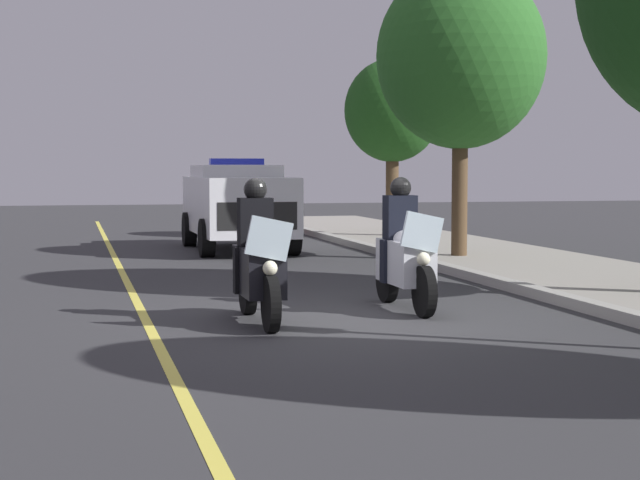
{
  "coord_description": "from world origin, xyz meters",
  "views": [
    {
      "loc": [
        11.88,
        -3.15,
        1.84
      ],
      "look_at": [
        -1.0,
        0.0,
        0.9
      ],
      "focal_mm": 57.24,
      "sensor_mm": 36.0,
      "label": 1
    }
  ],
  "objects_px": {
    "police_suv": "(237,203)",
    "tree_far_back": "(461,57)",
    "police_motorcycle_lead_right": "(405,256)",
    "tree_behind_suv": "(393,112)",
    "police_motorcycle_lead_left": "(258,264)",
    "cyclist_background": "(279,205)"
  },
  "relations": [
    {
      "from": "police_suv",
      "to": "tree_far_back",
      "type": "height_order",
      "value": "tree_far_back"
    },
    {
      "from": "police_motorcycle_lead_right",
      "to": "tree_behind_suv",
      "type": "height_order",
      "value": "tree_behind_suv"
    },
    {
      "from": "police_suv",
      "to": "tree_far_back",
      "type": "xyz_separation_m",
      "value": [
        3.46,
        3.9,
        2.95
      ]
    },
    {
      "from": "police_motorcycle_lead_right",
      "to": "police_suv",
      "type": "height_order",
      "value": "police_suv"
    },
    {
      "from": "police_motorcycle_lead_left",
      "to": "police_suv",
      "type": "height_order",
      "value": "police_suv"
    },
    {
      "from": "police_motorcycle_lead_right",
      "to": "cyclist_background",
      "type": "relative_size",
      "value": 1.22
    },
    {
      "from": "police_suv",
      "to": "cyclist_background",
      "type": "relative_size",
      "value": 2.79
    },
    {
      "from": "police_motorcycle_lead_left",
      "to": "police_motorcycle_lead_right",
      "type": "distance_m",
      "value": 2.17
    },
    {
      "from": "police_motorcycle_lead_left",
      "to": "tree_behind_suv",
      "type": "relative_size",
      "value": 0.47
    },
    {
      "from": "police_suv",
      "to": "tree_behind_suv",
      "type": "xyz_separation_m",
      "value": [
        -2.73,
        4.49,
        2.22
      ]
    },
    {
      "from": "police_motorcycle_lead_left",
      "to": "cyclist_background",
      "type": "bearing_deg",
      "value": 167.61
    },
    {
      "from": "cyclist_background",
      "to": "tree_behind_suv",
      "type": "xyz_separation_m",
      "value": [
        1.79,
        2.62,
        2.45
      ]
    },
    {
      "from": "tree_behind_suv",
      "to": "police_motorcycle_lead_right",
      "type": "bearing_deg",
      "value": -17.08
    },
    {
      "from": "cyclist_background",
      "to": "tree_far_back",
      "type": "height_order",
      "value": "tree_far_back"
    },
    {
      "from": "police_suv",
      "to": "tree_behind_suv",
      "type": "relative_size",
      "value": 1.08
    },
    {
      "from": "cyclist_background",
      "to": "tree_behind_suv",
      "type": "distance_m",
      "value": 4.01
    },
    {
      "from": "tree_behind_suv",
      "to": "cyclist_background",
      "type": "bearing_deg",
      "value": -124.4
    },
    {
      "from": "police_motorcycle_lead_left",
      "to": "tree_behind_suv",
      "type": "xyz_separation_m",
      "value": [
        -13.33,
        5.94,
        2.59
      ]
    },
    {
      "from": "police_motorcycle_lead_right",
      "to": "tree_far_back",
      "type": "distance_m",
      "value": 7.98
    },
    {
      "from": "police_suv",
      "to": "police_motorcycle_lead_right",
      "type": "bearing_deg",
      "value": 3.47
    },
    {
      "from": "police_motorcycle_lead_left",
      "to": "tree_far_back",
      "type": "bearing_deg",
      "value": 143.13
    },
    {
      "from": "police_motorcycle_lead_left",
      "to": "tree_far_back",
      "type": "relative_size",
      "value": 0.37
    }
  ]
}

